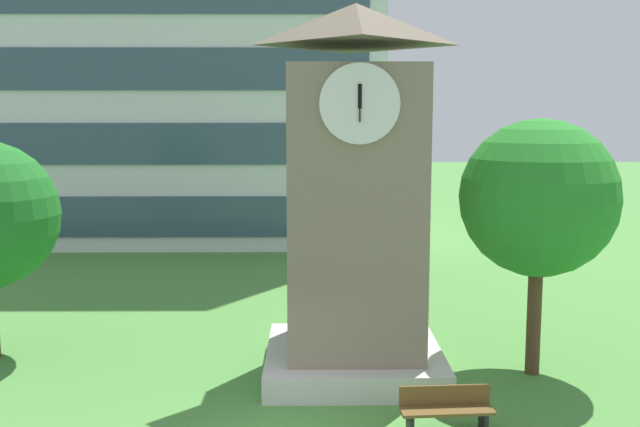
# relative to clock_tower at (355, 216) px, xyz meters

# --- Properties ---
(clock_tower) EXTENTS (4.11, 4.11, 8.58)m
(clock_tower) POSITION_rel_clock_tower_xyz_m (0.00, 0.00, 0.00)
(clock_tower) COLOR gray
(clock_tower) RESTS_ON ground
(park_bench) EXTENTS (1.83, 0.61, 0.88)m
(park_bench) POSITION_rel_clock_tower_xyz_m (1.60, -3.36, -3.31)
(park_bench) COLOR brown
(park_bench) RESTS_ON ground
(tree_by_building) EXTENTS (3.65, 3.65, 6.02)m
(tree_by_building) POSITION_rel_clock_tower_xyz_m (4.23, -0.12, 0.41)
(tree_by_building) COLOR #513823
(tree_by_building) RESTS_ON ground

